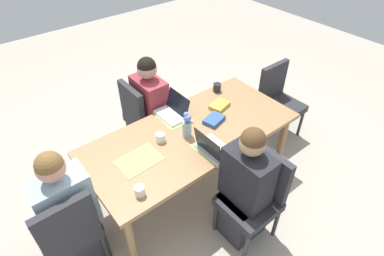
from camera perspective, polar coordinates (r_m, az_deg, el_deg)
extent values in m
plane|color=#B2A899|center=(3.41, 0.00, -10.03)|extent=(10.00, 10.00, 0.00)
cube|color=#9E754C|center=(2.91, 0.00, -1.06)|extent=(2.01, 0.93, 0.04)
cylinder|color=#9E754C|center=(3.85, 7.19, 3.43)|extent=(0.07, 0.07, 0.68)
cylinder|color=#9E754C|center=(3.12, -18.23, -9.46)|extent=(0.07, 0.07, 0.68)
cylinder|color=#9E754C|center=(3.49, 15.99, -2.47)|extent=(0.07, 0.07, 0.68)
cylinder|color=#9E754C|center=(2.66, -11.07, -19.60)|extent=(0.07, 0.07, 0.68)
cube|color=#2D2D33|center=(2.77, 10.22, -13.50)|extent=(0.44, 0.44, 0.08)
cube|color=#2D2D33|center=(2.67, 13.67, -7.88)|extent=(0.06, 0.42, 0.45)
cylinder|color=#333338|center=(2.81, 9.84, -20.66)|extent=(0.04, 0.04, 0.37)
cylinder|color=#333338|center=(2.93, 4.28, -15.84)|extent=(0.04, 0.04, 0.37)
cylinder|color=#333338|center=(2.99, 15.05, -16.28)|extent=(0.04, 0.04, 0.37)
cylinder|color=#333338|center=(3.11, 9.59, -12.04)|extent=(0.04, 0.04, 0.37)
cube|color=#2D2D33|center=(2.94, 8.92, -14.97)|extent=(0.36, 0.34, 0.45)
cube|color=#232328|center=(2.57, 9.98, -8.81)|extent=(0.24, 0.40, 0.50)
sphere|color=tan|center=(2.31, 11.00, -2.70)|extent=(0.20, 0.20, 0.20)
sphere|color=#51381E|center=(2.29, 11.09, -2.14)|extent=(0.19, 0.19, 0.19)
cube|color=#2D2D33|center=(2.77, -21.81, -16.72)|extent=(0.44, 0.44, 0.08)
cube|color=#2D2D33|center=(2.45, -21.68, -16.34)|extent=(0.42, 0.06, 0.45)
cylinder|color=#333338|center=(3.07, -25.48, -18.10)|extent=(0.04, 0.04, 0.37)
cylinder|color=#333338|center=(3.08, -18.80, -15.07)|extent=(0.04, 0.04, 0.37)
cylinder|color=#333338|center=(2.86, -15.55, -20.22)|extent=(0.04, 0.04, 0.37)
cube|color=#2D2D33|center=(2.93, -19.79, -18.26)|extent=(0.34, 0.36, 0.45)
cube|color=#99B7CC|center=(2.55, -22.15, -12.46)|extent=(0.40, 0.24, 0.50)
sphere|color=tan|center=(2.29, -24.39, -6.67)|extent=(0.20, 0.20, 0.20)
sphere|color=brown|center=(2.27, -24.59, -6.14)|extent=(0.19, 0.19, 0.19)
cube|color=#2D2D33|center=(3.59, -7.76, 1.71)|extent=(0.44, 0.44, 0.08)
cube|color=#2D2D33|center=(3.37, -10.86, 4.00)|extent=(0.06, 0.42, 0.45)
cylinder|color=#333338|center=(3.93, -6.66, 1.52)|extent=(0.04, 0.04, 0.37)
cylinder|color=#333338|center=(3.69, -3.39, -1.31)|extent=(0.04, 0.04, 0.37)
cylinder|color=#333338|center=(3.80, -11.42, -0.72)|extent=(0.04, 0.04, 0.37)
cylinder|color=#333338|center=(3.54, -8.36, -3.83)|extent=(0.04, 0.04, 0.37)
cube|color=#2D2D33|center=(3.67, -7.00, -1.02)|extent=(0.36, 0.34, 0.45)
cube|color=#93333D|center=(3.38, -7.63, 5.10)|extent=(0.24, 0.40, 0.50)
sphere|color=tan|center=(3.19, -8.21, 10.58)|extent=(0.20, 0.20, 0.20)
sphere|color=black|center=(3.17, -8.26, 11.05)|extent=(0.19, 0.19, 0.19)
cube|color=#2D2D33|center=(3.89, 16.01, 3.66)|extent=(0.44, 0.44, 0.08)
cube|color=#2D2D33|center=(3.83, 14.50, 8.20)|extent=(0.42, 0.06, 0.45)
cylinder|color=#333338|center=(4.08, 19.15, 0.80)|extent=(0.04, 0.04, 0.37)
cylinder|color=#333338|center=(3.81, 15.85, -1.43)|extent=(0.04, 0.04, 0.37)
cylinder|color=#333338|center=(4.23, 15.07, 3.33)|extent=(0.04, 0.04, 0.37)
cylinder|color=#333338|center=(3.98, 11.64, 1.35)|extent=(0.04, 0.04, 0.37)
cylinder|color=#8EA8B7|center=(2.81, -0.93, -0.18)|extent=(0.08, 0.08, 0.15)
sphere|color=#6B7FD1|center=(2.73, -1.00, 1.81)|extent=(0.06, 0.06, 0.06)
cylinder|color=#477A3D|center=(2.75, -1.00, 1.41)|extent=(0.01, 0.01, 0.05)
sphere|color=#6B7FD1|center=(2.72, -0.76, 1.87)|extent=(0.06, 0.06, 0.06)
cylinder|color=#477A3D|center=(2.74, -0.76, 1.38)|extent=(0.01, 0.01, 0.06)
sphere|color=#6B7FD1|center=(2.75, -0.81, 1.75)|extent=(0.06, 0.06, 0.06)
cylinder|color=#477A3D|center=(2.76, -0.80, 1.45)|extent=(0.01, 0.01, 0.04)
sphere|color=#6B7FD1|center=(2.72, -1.10, 2.51)|extent=(0.05, 0.05, 0.05)
cylinder|color=#477A3D|center=(2.74, -1.09, 1.80)|extent=(0.01, 0.01, 0.08)
cube|color=#9EBC66|center=(2.73, 4.08, -3.90)|extent=(0.28, 0.37, 0.00)
cube|color=#9EBC66|center=(2.66, -9.65, -5.84)|extent=(0.37, 0.28, 0.00)
cube|color=#9EBC66|center=(3.08, -3.53, 2.12)|extent=(0.28, 0.38, 0.00)
cube|color=silver|center=(3.09, -3.76, 2.44)|extent=(0.22, 0.32, 0.02)
cube|color=black|center=(3.07, -2.59, 4.58)|extent=(0.06, 0.31, 0.19)
cube|color=silver|center=(2.71, 4.25, -3.89)|extent=(0.22, 0.32, 0.02)
cube|color=black|center=(2.60, 2.85, -3.07)|extent=(0.04, 0.31, 0.20)
cylinder|color=#232328|center=(3.44, 4.58, 7.36)|extent=(0.09, 0.09, 0.09)
cylinder|color=white|center=(2.79, -5.76, -1.74)|extent=(0.08, 0.08, 0.08)
cylinder|color=white|center=(2.39, -9.49, -11.24)|extent=(0.08, 0.08, 0.08)
cube|color=#335693|center=(3.01, 4.02, 1.52)|extent=(0.23, 0.19, 0.04)
cube|color=gold|center=(3.21, 5.02, 4.12)|extent=(0.23, 0.18, 0.04)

